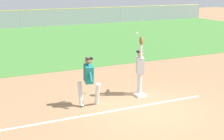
{
  "coord_description": "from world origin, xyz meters",
  "views": [
    {
      "loc": [
        -5.39,
        -8.57,
        4.11
      ],
      "look_at": [
        -0.5,
        1.81,
        1.05
      ],
      "focal_mm": 51.91,
      "sensor_mm": 36.0,
      "label": 1
    }
  ],
  "objects_px": {
    "first_base": "(140,95)",
    "parked_car_tan": "(13,17)",
    "fielder": "(140,66)",
    "baseball": "(137,33)",
    "parked_car_black": "(61,15)",
    "runner": "(89,78)",
    "parked_car_red": "(101,13)"
  },
  "relations": [
    {
      "from": "first_base",
      "to": "parked_car_tan",
      "type": "xyz_separation_m",
      "value": [
        -0.58,
        26.14,
        0.63
      ]
    },
    {
      "from": "fielder",
      "to": "baseball",
      "type": "bearing_deg",
      "value": -9.58
    },
    {
      "from": "first_base",
      "to": "parked_car_tan",
      "type": "distance_m",
      "value": 26.15
    },
    {
      "from": "parked_car_tan",
      "to": "parked_car_black",
      "type": "xyz_separation_m",
      "value": [
        5.28,
        0.07,
        0.0
      ]
    },
    {
      "from": "fielder",
      "to": "baseball",
      "type": "xyz_separation_m",
      "value": [
        -0.12,
        0.08,
        1.24
      ]
    },
    {
      "from": "fielder",
      "to": "parked_car_black",
      "type": "bearing_deg",
      "value": -76.0
    },
    {
      "from": "runner",
      "to": "parked_car_tan",
      "type": "xyz_separation_m",
      "value": [
        1.52,
        26.24,
        -0.32
      ]
    },
    {
      "from": "fielder",
      "to": "parked_car_tan",
      "type": "bearing_deg",
      "value": -64.49
    },
    {
      "from": "fielder",
      "to": "first_base",
      "type": "bearing_deg",
      "value": 88.58
    },
    {
      "from": "baseball",
      "to": "parked_car_black",
      "type": "bearing_deg",
      "value": 79.64
    },
    {
      "from": "fielder",
      "to": "parked_car_red",
      "type": "relative_size",
      "value": 0.52
    },
    {
      "from": "runner",
      "to": "parked_car_black",
      "type": "height_order",
      "value": "runner"
    },
    {
      "from": "fielder",
      "to": "runner",
      "type": "distance_m",
      "value": 2.19
    },
    {
      "from": "fielder",
      "to": "runner",
      "type": "bearing_deg",
      "value": 30.97
    },
    {
      "from": "first_base",
      "to": "parked_car_black",
      "type": "bearing_deg",
      "value": 79.83
    },
    {
      "from": "runner",
      "to": "parked_car_black",
      "type": "bearing_deg",
      "value": 83.68
    },
    {
      "from": "runner",
      "to": "parked_car_black",
      "type": "relative_size",
      "value": 0.39
    },
    {
      "from": "first_base",
      "to": "baseball",
      "type": "distance_m",
      "value": 2.34
    },
    {
      "from": "fielder",
      "to": "parked_car_black",
      "type": "xyz_separation_m",
      "value": [
        4.62,
        26.05,
        -0.45
      ]
    },
    {
      "from": "first_base",
      "to": "parked_car_tan",
      "type": "bearing_deg",
      "value": 91.27
    },
    {
      "from": "first_base",
      "to": "baseball",
      "type": "xyz_separation_m",
      "value": [
        -0.05,
        0.24,
        2.32
      ]
    },
    {
      "from": "first_base",
      "to": "parked_car_red",
      "type": "xyz_separation_m",
      "value": [
        9.85,
        26.44,
        0.63
      ]
    },
    {
      "from": "parked_car_tan",
      "to": "parked_car_black",
      "type": "relative_size",
      "value": 1.01
    },
    {
      "from": "parked_car_black",
      "to": "parked_car_tan",
      "type": "bearing_deg",
      "value": -178.76
    },
    {
      "from": "baseball",
      "to": "parked_car_black",
      "type": "xyz_separation_m",
      "value": [
        4.75,
        25.97,
        -1.69
      ]
    },
    {
      "from": "baseball",
      "to": "parked_car_black",
      "type": "height_order",
      "value": "baseball"
    },
    {
      "from": "fielder",
      "to": "parked_car_tan",
      "type": "xyz_separation_m",
      "value": [
        -0.65,
        25.98,
        -0.45
      ]
    },
    {
      "from": "fielder",
      "to": "parked_car_red",
      "type": "xyz_separation_m",
      "value": [
        9.78,
        26.28,
        -0.45
      ]
    },
    {
      "from": "first_base",
      "to": "runner",
      "type": "relative_size",
      "value": 0.22
    },
    {
      "from": "baseball",
      "to": "parked_car_black",
      "type": "relative_size",
      "value": 0.02
    },
    {
      "from": "parked_car_red",
      "to": "first_base",
      "type": "bearing_deg",
      "value": -111.25
    },
    {
      "from": "runner",
      "to": "parked_car_tan",
      "type": "bearing_deg",
      "value": 94.85
    }
  ]
}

